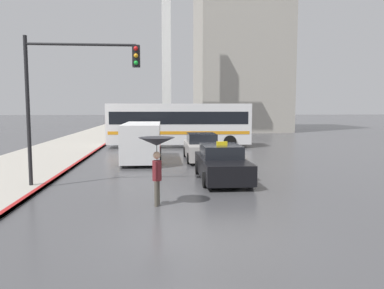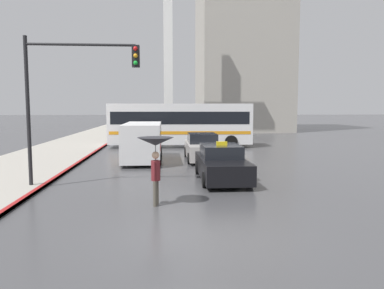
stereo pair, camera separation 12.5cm
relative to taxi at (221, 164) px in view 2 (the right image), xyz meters
name	(u,v)px [view 2 (the right image)]	position (x,y,z in m)	size (l,w,h in m)	color
ground_plane	(197,237)	(-1.66, -6.91, -0.67)	(300.00, 300.00, 0.00)	#424244
taxi	(221,164)	(0.00, 0.00, 0.00)	(1.91, 4.70, 1.61)	black
sedan_red	(202,148)	(-0.16, 5.98, 0.03)	(1.91, 4.73, 1.52)	#B7B2AD
ambulance_van	(143,140)	(-3.56, 5.88, 0.52)	(2.13, 5.69, 2.13)	silver
city_bus	(180,123)	(-1.10, 13.43, 1.17)	(10.89, 3.01, 3.31)	silver
pedestrian_with_umbrella	(156,149)	(-2.66, -3.96, 1.07)	(1.11, 1.11, 2.11)	#4C473D
traffic_light	(73,82)	(-5.71, -1.08, 3.27)	(4.18, 0.38, 5.61)	black
building_tower_near	(242,25)	(7.93, 34.06, 13.09)	(11.10, 12.13, 27.53)	#A39E93
monument_cross	(168,19)	(-1.85, 23.20, 11.13)	(9.16, 0.90, 20.82)	white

